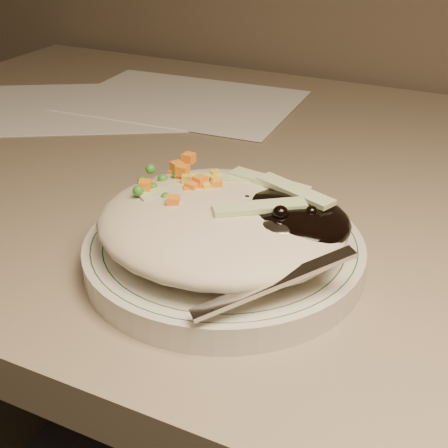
% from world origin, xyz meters
% --- Properties ---
extents(desk, '(1.40, 0.70, 0.74)m').
position_xyz_m(desk, '(0.00, 1.38, 0.54)').
color(desk, '#80725C').
rests_on(desk, ground).
extents(plate, '(0.22, 0.22, 0.02)m').
position_xyz_m(plate, '(-0.09, 1.19, 0.75)').
color(plate, silver).
rests_on(plate, desk).
extents(plate_rim, '(0.21, 0.21, 0.00)m').
position_xyz_m(plate_rim, '(-0.09, 1.19, 0.76)').
color(plate_rim, '#144723').
rests_on(plate_rim, plate).
extents(meal, '(0.21, 0.19, 0.05)m').
position_xyz_m(meal, '(-0.09, 1.19, 0.78)').
color(meal, beige).
rests_on(meal, plate).
extents(papers, '(0.45, 0.36, 0.00)m').
position_xyz_m(papers, '(-0.38, 1.50, 0.74)').
color(papers, white).
rests_on(papers, desk).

